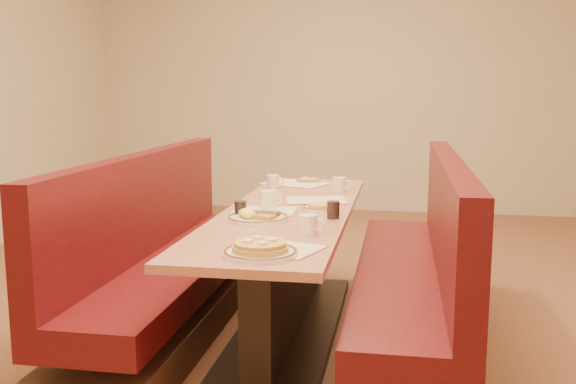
% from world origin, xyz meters
% --- Properties ---
extents(ground, '(8.00, 8.00, 0.00)m').
position_xyz_m(ground, '(0.00, 0.00, 0.00)').
color(ground, '#9E6647').
rests_on(ground, ground).
extents(diner_table, '(0.70, 2.50, 0.75)m').
position_xyz_m(diner_table, '(0.00, 0.00, 0.37)').
color(diner_table, black).
rests_on(diner_table, ground).
extents(booth_left, '(0.55, 2.50, 1.05)m').
position_xyz_m(booth_left, '(-0.73, 0.00, 0.36)').
color(booth_left, '#4C3326').
rests_on(booth_left, ground).
extents(booth_right, '(0.55, 2.50, 1.05)m').
position_xyz_m(booth_right, '(0.73, 0.00, 0.36)').
color(booth_right, '#4C3326').
rests_on(booth_right, ground).
extents(placemat_near_left, '(0.35, 0.27, 0.00)m').
position_xyz_m(placemat_near_left, '(-0.12, -0.09, 0.75)').
color(placemat_near_left, beige).
rests_on(placemat_near_left, diner_table).
extents(placemat_near_right, '(0.41, 0.36, 0.00)m').
position_xyz_m(placemat_near_right, '(0.12, -0.92, 0.75)').
color(placemat_near_right, beige).
rests_on(placemat_near_right, diner_table).
extents(placemat_far_left, '(0.52, 0.46, 0.00)m').
position_xyz_m(placemat_far_left, '(-0.12, 0.97, 0.75)').
color(placemat_far_left, beige).
rests_on(placemat_far_left, diner_table).
extents(placemat_far_right, '(0.41, 0.35, 0.00)m').
position_xyz_m(placemat_far_right, '(0.12, 0.30, 0.75)').
color(placemat_far_right, beige).
rests_on(placemat_far_right, diner_table).
extents(pancake_plate, '(0.31, 0.31, 0.07)m').
position_xyz_m(pancake_plate, '(0.07, -1.04, 0.77)').
color(pancake_plate, white).
rests_on(pancake_plate, diner_table).
extents(eggs_plate, '(0.32, 0.32, 0.06)m').
position_xyz_m(eggs_plate, '(-0.10, -0.35, 0.77)').
color(eggs_plate, white).
rests_on(eggs_plate, diner_table).
extents(extra_plate_mid, '(0.20, 0.20, 0.04)m').
position_xyz_m(extra_plate_mid, '(0.18, 0.02, 0.76)').
color(extra_plate_mid, white).
rests_on(extra_plate_mid, diner_table).
extents(extra_plate_far, '(0.19, 0.19, 0.04)m').
position_xyz_m(extra_plate_far, '(-0.04, 1.05, 0.76)').
color(extra_plate_far, white).
rests_on(extra_plate_far, diner_table).
extents(coffee_mug_a, '(0.13, 0.09, 0.10)m').
position_xyz_m(coffee_mug_a, '(0.21, -0.63, 0.80)').
color(coffee_mug_a, white).
rests_on(coffee_mug_a, diner_table).
extents(coffee_mug_b, '(0.13, 0.09, 0.10)m').
position_xyz_m(coffee_mug_b, '(-0.12, 0.01, 0.80)').
color(coffee_mug_b, white).
rests_on(coffee_mug_b, diner_table).
extents(coffee_mug_c, '(0.13, 0.09, 0.10)m').
position_xyz_m(coffee_mug_c, '(0.23, 0.67, 0.80)').
color(coffee_mug_c, white).
rests_on(coffee_mug_c, diner_table).
extents(coffee_mug_d, '(0.12, 0.08, 0.09)m').
position_xyz_m(coffee_mug_d, '(-0.24, 0.75, 0.80)').
color(coffee_mug_d, white).
rests_on(coffee_mug_d, diner_table).
extents(soda_tumbler_near, '(0.06, 0.06, 0.09)m').
position_xyz_m(soda_tumbler_near, '(-0.21, -0.28, 0.79)').
color(soda_tumbler_near, black).
rests_on(soda_tumbler_near, diner_table).
extents(soda_tumbler_mid, '(0.07, 0.07, 0.09)m').
position_xyz_m(soda_tumbler_mid, '(0.28, -0.22, 0.80)').
color(soda_tumbler_mid, black).
rests_on(soda_tumbler_mid, diner_table).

